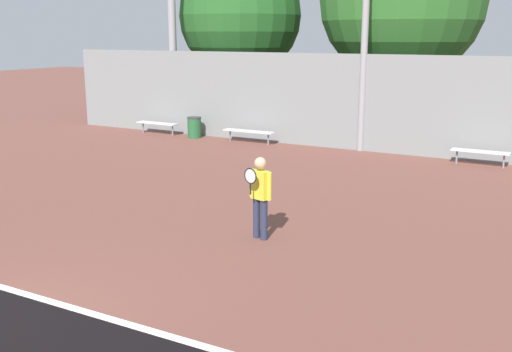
% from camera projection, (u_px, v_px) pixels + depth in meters
% --- Properties ---
extents(tennis_player, '(0.54, 0.46, 1.64)m').
position_uv_depth(tennis_player, '(260.00, 193.00, 11.63)').
color(tennis_player, '#282D47').
rests_on(tennis_player, ground_plane).
extents(bench_courtside_near, '(1.85, 0.40, 0.47)m').
position_uv_depth(bench_courtside_near, '(157.00, 124.00, 24.04)').
color(bench_courtside_near, silver).
rests_on(bench_courtside_near, ground_plane).
extents(bench_courtside_far, '(2.02, 0.40, 0.47)m').
position_uv_depth(bench_courtside_far, '(249.00, 132.00, 22.06)').
color(bench_courtside_far, silver).
rests_on(bench_courtside_far, ground_plane).
extents(bench_adjacent_court, '(1.71, 0.40, 0.47)m').
position_uv_depth(bench_adjacent_court, '(480.00, 152.00, 18.26)').
color(bench_adjacent_court, silver).
rests_on(bench_adjacent_court, ground_plane).
extents(trash_bin, '(0.55, 0.55, 0.81)m').
position_uv_depth(trash_bin, '(194.00, 127.00, 23.27)').
color(trash_bin, '#235B33').
rests_on(trash_bin, ground_plane).
extents(back_fence, '(25.04, 0.06, 3.29)m').
position_uv_depth(back_fence, '(357.00, 103.00, 20.51)').
color(back_fence, gray).
rests_on(back_fence, ground_plane).
extents(tree_green_tall, '(5.23, 5.23, 7.33)m').
position_uv_depth(tree_green_tall, '(240.00, 16.00, 25.56)').
color(tree_green_tall, brown).
rests_on(tree_green_tall, ground_plane).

